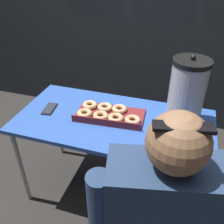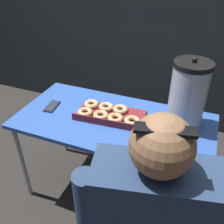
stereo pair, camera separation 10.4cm
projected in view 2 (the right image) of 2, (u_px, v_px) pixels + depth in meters
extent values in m
plane|color=#2D2B28|center=(113.00, 189.00, 2.06)|extent=(12.00, 12.00, 0.00)
cube|color=#2D56B2|center=(113.00, 121.00, 1.68)|extent=(1.32, 0.66, 0.03)
cylinder|color=#ADADB2|center=(23.00, 163.00, 1.85)|extent=(0.03, 0.03, 0.68)
cylinder|color=#ADADB2|center=(192.00, 219.00, 1.47)|extent=(0.03, 0.03, 0.68)
cylinder|color=#ADADB2|center=(63.00, 122.00, 2.28)|extent=(0.03, 0.03, 0.68)
cylinder|color=#ADADB2|center=(201.00, 156.00, 1.91)|extent=(0.03, 0.03, 0.68)
cube|color=maroon|center=(110.00, 115.00, 1.71)|extent=(0.48, 0.27, 0.02)
cube|color=maroon|center=(105.00, 122.00, 1.60)|extent=(0.46, 0.04, 0.04)
torus|color=#DBAD7A|center=(85.00, 112.00, 1.69)|extent=(0.12, 0.12, 0.03)
torus|color=tan|center=(101.00, 115.00, 1.66)|extent=(0.14, 0.14, 0.03)
torus|color=tan|center=(115.00, 118.00, 1.63)|extent=(0.11, 0.11, 0.03)
torus|color=tan|center=(132.00, 121.00, 1.61)|extent=(0.12, 0.12, 0.03)
torus|color=#DEB07D|center=(91.00, 104.00, 1.78)|extent=(0.11, 0.11, 0.03)
torus|color=#DEB07D|center=(106.00, 107.00, 1.75)|extent=(0.11, 0.11, 0.03)
torus|color=#DBAD7A|center=(120.00, 109.00, 1.72)|extent=(0.14, 0.14, 0.03)
cylinder|color=#B7B7BC|center=(187.00, 98.00, 1.52)|extent=(0.22, 0.22, 0.40)
cylinder|color=black|center=(194.00, 64.00, 1.40)|extent=(0.23, 0.23, 0.03)
sphere|color=black|center=(195.00, 60.00, 1.39)|extent=(0.03, 0.03, 0.03)
cylinder|color=black|center=(181.00, 125.00, 1.50)|extent=(0.02, 0.06, 0.02)
cube|color=black|center=(52.00, 106.00, 1.80)|extent=(0.09, 0.16, 0.01)
cube|color=#2D333D|center=(52.00, 106.00, 1.80)|extent=(0.08, 0.14, 0.00)
cube|color=navy|center=(152.00, 215.00, 1.02)|extent=(0.52, 0.32, 0.53)
sphere|color=#8E6647|center=(162.00, 146.00, 0.81)|extent=(0.22, 0.22, 0.22)
cube|color=black|center=(165.00, 130.00, 0.74)|extent=(0.19, 0.09, 0.01)
cylinder|color=navy|center=(88.00, 210.00, 1.07)|extent=(0.11, 0.11, 0.42)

